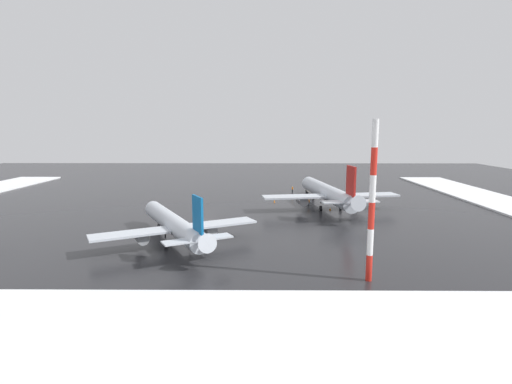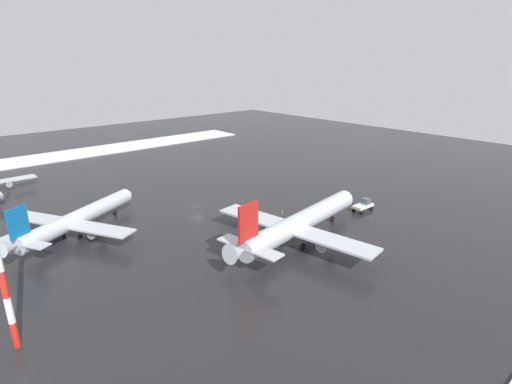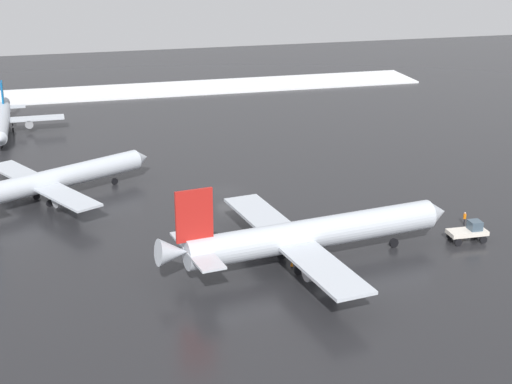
% 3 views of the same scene
% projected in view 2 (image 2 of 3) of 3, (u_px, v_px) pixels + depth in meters
% --- Properties ---
extents(ground_plane, '(240.00, 240.00, 0.00)m').
position_uv_depth(ground_plane, '(197.00, 207.00, 83.26)').
color(ground_plane, '#232326').
extents(snow_bank_left, '(14.00, 116.00, 0.37)m').
position_uv_depth(snow_bank_left, '(83.00, 153.00, 130.81)').
color(snow_bank_left, white).
rests_on(snow_bank_left, ground_plane).
extents(airplane_far_rear, '(29.40, 35.25, 10.48)m').
position_uv_depth(airplane_far_rear, '(300.00, 223.00, 66.33)').
color(airplane_far_rear, silver).
rests_on(airplane_far_rear, ground_plane).
extents(airplane_distant_tail, '(23.38, 27.41, 8.85)m').
position_uv_depth(airplane_distant_tail, '(77.00, 219.00, 69.44)').
color(airplane_distant_tail, silver).
rests_on(airplane_distant_tail, ground_plane).
extents(pushback_tug, '(2.37, 4.64, 2.50)m').
position_uv_depth(pushback_tug, '(364.00, 205.00, 80.68)').
color(pushback_tug, silver).
rests_on(pushback_tug, ground_plane).
extents(ground_crew_beside_wing, '(0.36, 0.36, 1.71)m').
position_uv_depth(ground_crew_beside_wing, '(350.00, 199.00, 85.34)').
color(ground_crew_beside_wing, black).
rests_on(ground_crew_beside_wing, ground_plane).
extents(ground_crew_near_tug, '(0.36, 0.36, 1.71)m').
position_uv_depth(ground_crew_near_tug, '(293.00, 226.00, 71.36)').
color(ground_crew_near_tug, black).
rests_on(ground_crew_near_tug, ground_plane).
extents(antenna_mast, '(0.70, 0.70, 18.22)m').
position_uv_depth(antenna_mast, '(1.00, 271.00, 39.92)').
color(antenna_mast, red).
rests_on(antenna_mast, ground_plane).
extents(traffic_cone_near_nose, '(0.36, 0.36, 0.55)m').
position_uv_depth(traffic_cone_near_nose, '(282.00, 212.00, 79.98)').
color(traffic_cone_near_nose, orange).
rests_on(traffic_cone_near_nose, ground_plane).
extents(traffic_cone_mid_line, '(0.36, 0.36, 0.55)m').
position_uv_depth(traffic_cone_mid_line, '(293.00, 244.00, 66.00)').
color(traffic_cone_mid_line, orange).
rests_on(traffic_cone_mid_line, ground_plane).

